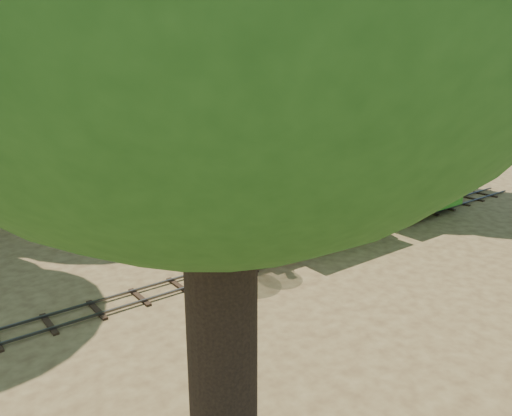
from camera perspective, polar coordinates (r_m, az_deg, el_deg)
ground at (r=14.41m, az=5.25°, el=-4.78°), size 90.00×90.00×0.00m
track at (r=14.39m, az=5.25°, el=-4.52°), size 22.00×1.00×0.10m
locomotive at (r=12.71m, az=-1.22°, el=1.04°), size 2.85×1.34×3.27m
carriage_front at (r=15.09m, az=9.37°, el=-0.71°), size 3.65×1.49×1.90m
carriage_rear at (r=18.10m, az=18.02°, el=1.59°), size 3.65×1.49×1.90m
oak_nc at (r=20.80m, az=-18.49°, el=21.58°), size 9.32×8.20×10.68m
oak_ne at (r=22.80m, az=2.86°, el=20.74°), size 6.95×6.11×9.42m
fence at (r=20.57m, az=-9.93°, el=3.24°), size 18.10×0.10×1.00m
shrub_west at (r=20.01m, az=-25.53°, el=1.91°), size 2.10×1.61×1.45m
shrub_mid_w at (r=20.75m, az=-17.49°, el=3.73°), size 2.59×1.99×1.79m
shrub_mid_e at (r=23.55m, az=-3.18°, el=5.43°), size 2.02×1.55×1.40m
shrub_east at (r=26.72m, az=6.11°, el=7.27°), size 2.79×2.15×1.93m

